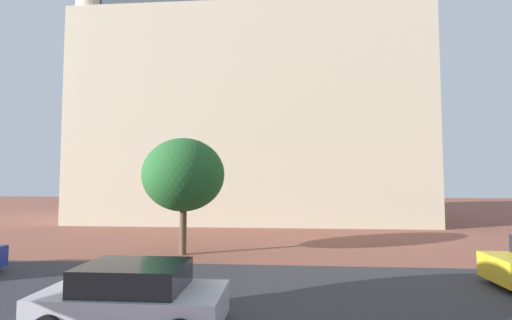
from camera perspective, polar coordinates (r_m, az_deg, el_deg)
ground_plane at (r=11.61m, az=-1.18°, el=-20.18°), size 120.00×120.00×0.00m
street_asphalt_strip at (r=10.35m, az=-1.94°, el=-22.29°), size 120.00×8.64×0.00m
landmark_building at (r=31.59m, az=-0.46°, el=8.91°), size 27.94×12.24×33.45m
car_silver at (r=8.93m, az=-19.43°, el=-20.49°), size 4.12×2.09×1.46m
tree_curb_far at (r=16.37m, az=-11.75°, el=-2.40°), size 3.74×3.74×5.32m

